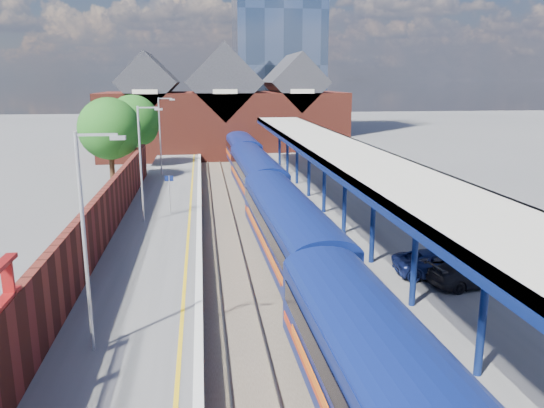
# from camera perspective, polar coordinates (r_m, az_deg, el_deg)

# --- Properties ---
(ground) EXTENTS (240.00, 240.00, 0.00)m
(ground) POSITION_cam_1_polar(r_m,az_deg,el_deg) (41.33, -3.42, -0.08)
(ground) COLOR #5B5B5E
(ground) RESTS_ON ground
(ballast_bed) EXTENTS (6.00, 76.00, 0.06)m
(ballast_bed) POSITION_cam_1_polar(r_m,az_deg,el_deg) (31.70, -2.08, -4.14)
(ballast_bed) COLOR #473D33
(ballast_bed) RESTS_ON ground
(rails) EXTENTS (4.51, 76.00, 0.14)m
(rails) POSITION_cam_1_polar(r_m,az_deg,el_deg) (31.68, -2.08, -3.98)
(rails) COLOR slate
(rails) RESTS_ON ground
(left_platform) EXTENTS (5.00, 76.00, 1.00)m
(left_platform) POSITION_cam_1_polar(r_m,az_deg,el_deg) (31.55, -12.10, -3.63)
(left_platform) COLOR #565659
(left_platform) RESTS_ON ground
(right_platform) EXTENTS (6.00, 76.00, 1.00)m
(right_platform) POSITION_cam_1_polar(r_m,az_deg,el_deg) (32.66, 8.46, -2.90)
(right_platform) COLOR #565659
(right_platform) RESTS_ON ground
(coping_left) EXTENTS (0.30, 76.00, 0.05)m
(coping_left) POSITION_cam_1_polar(r_m,az_deg,el_deg) (31.29, -7.85, -2.59)
(coping_left) COLOR silver
(coping_left) RESTS_ON left_platform
(coping_right) EXTENTS (0.30, 76.00, 0.05)m
(coping_right) POSITION_cam_1_polar(r_m,az_deg,el_deg) (31.86, 3.55, -2.20)
(coping_right) COLOR silver
(coping_right) RESTS_ON right_platform
(yellow_line) EXTENTS (0.14, 76.00, 0.01)m
(yellow_line) POSITION_cam_1_polar(r_m,az_deg,el_deg) (31.31, -8.95, -2.65)
(yellow_line) COLOR yellow
(yellow_line) RESTS_ON left_platform
(train) EXTENTS (3.20, 65.96, 3.45)m
(train) POSITION_cam_1_polar(r_m,az_deg,el_deg) (35.53, -0.39, 1.25)
(train) COLOR navy
(train) RESTS_ON ground
(canopy) EXTENTS (4.50, 52.00, 4.48)m
(canopy) POSITION_cam_1_polar(r_m,az_deg,el_deg) (33.41, 6.96, 5.84)
(canopy) COLOR #0E1E54
(canopy) RESTS_ON right_platform
(lamp_post_b) EXTENTS (1.48, 0.18, 7.00)m
(lamp_post_b) POSITION_cam_1_polar(r_m,az_deg,el_deg) (17.10, -19.16, -2.71)
(lamp_post_b) COLOR #A5A8AA
(lamp_post_b) RESTS_ON left_platform
(lamp_post_c) EXTENTS (1.48, 0.18, 7.00)m
(lamp_post_c) POSITION_cam_1_polar(r_m,az_deg,el_deg) (32.63, -13.73, 4.93)
(lamp_post_c) COLOR #A5A8AA
(lamp_post_c) RESTS_ON left_platform
(lamp_post_d) EXTENTS (1.48, 0.18, 7.00)m
(lamp_post_d) POSITION_cam_1_polar(r_m,az_deg,el_deg) (48.47, -11.81, 7.61)
(lamp_post_d) COLOR #A5A8AA
(lamp_post_d) RESTS_ON left_platform
(platform_sign) EXTENTS (0.55, 0.08, 2.50)m
(platform_sign) POSITION_cam_1_polar(r_m,az_deg,el_deg) (34.86, -10.97, 1.74)
(platform_sign) COLOR #A5A8AA
(platform_sign) RESTS_ON left_platform
(brick_wall) EXTENTS (0.35, 50.00, 3.86)m
(brick_wall) POSITION_cam_1_polar(r_m,az_deg,el_deg) (25.24, -19.30, -3.71)
(brick_wall) COLOR maroon
(brick_wall) RESTS_ON left_platform
(station_building) EXTENTS (30.00, 12.12, 13.78)m
(station_building) POSITION_cam_1_polar(r_m,az_deg,el_deg) (68.31, -5.25, 9.76)
(station_building) COLOR maroon
(station_building) RESTS_ON ground
(glass_tower) EXTENTS (14.20, 14.20, 40.30)m
(glass_tower) POSITION_cam_1_polar(r_m,az_deg,el_deg) (91.68, 0.56, 19.90)
(glass_tower) COLOR #465978
(glass_tower) RESTS_ON ground
(tree_near) EXTENTS (5.20, 5.20, 8.10)m
(tree_near) POSITION_cam_1_polar(r_m,az_deg,el_deg) (46.83, -16.92, 7.58)
(tree_near) COLOR #382314
(tree_near) RESTS_ON ground
(tree_far) EXTENTS (5.20, 5.20, 8.10)m
(tree_far) POSITION_cam_1_polar(r_m,az_deg,el_deg) (54.58, -14.56, 8.44)
(tree_far) COLOR #382314
(tree_far) RESTS_ON ground
(parked_car_dark) EXTENTS (4.05, 2.16, 1.12)m
(parked_car_dark) POSITION_cam_1_polar(r_m,az_deg,el_deg) (23.97, 20.70, -6.96)
(parked_car_dark) COLOR black
(parked_car_dark) RESTS_ON right_platform
(parked_car_blue) EXTENTS (4.13, 2.11, 1.12)m
(parked_car_blue) POSITION_cam_1_polar(r_m,az_deg,el_deg) (24.78, 17.54, -6.06)
(parked_car_blue) COLOR navy
(parked_car_blue) RESTS_ON right_platform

